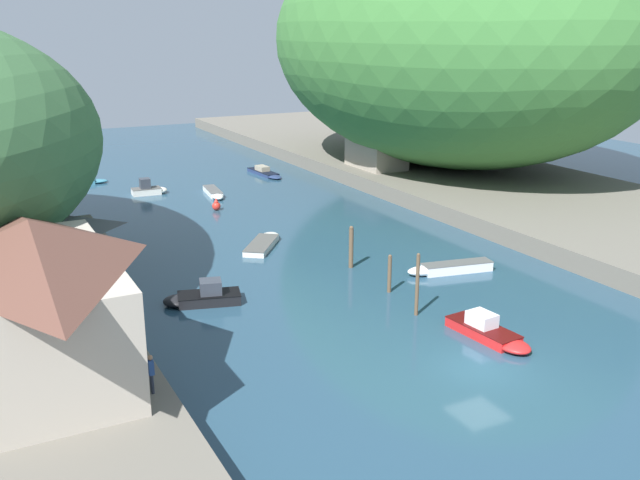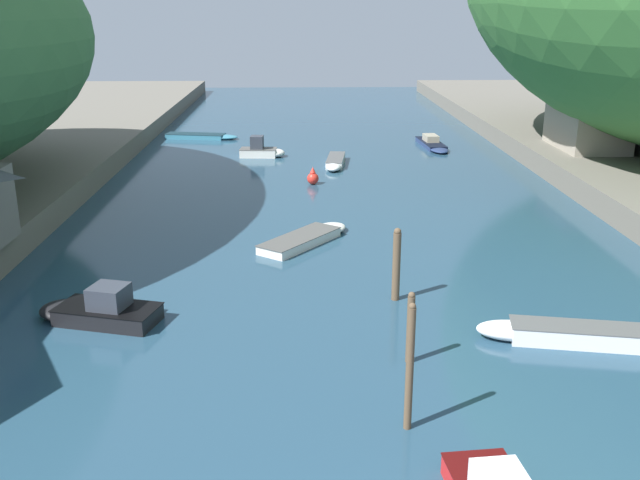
{
  "view_description": "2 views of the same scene",
  "coord_description": "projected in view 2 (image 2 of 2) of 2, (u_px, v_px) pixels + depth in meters",
  "views": [
    {
      "loc": [
        -21.43,
        -24.28,
        15.93
      ],
      "look_at": [
        -1.22,
        14.69,
        2.75
      ],
      "focal_mm": 40.0,
      "sensor_mm": 36.0,
      "label": 1
    },
    {
      "loc": [
        -1.93,
        -10.02,
        11.04
      ],
      "look_at": [
        -1.1,
        16.59,
        2.33
      ],
      "focal_mm": 40.0,
      "sensor_mm": 36.0,
      "label": 2
    }
  ],
  "objects": [
    {
      "name": "water_surface",
      "position": [
        332.0,
        206.0,
        41.51
      ],
      "size": [
        130.0,
        130.0,
        0.0
      ],
      "primitive_type": "plane",
      "color": "#234256",
      "rests_on": "ground"
    },
    {
      "name": "boat_yellow_tender",
      "position": [
        262.0,
        150.0,
        55.16
      ],
      "size": [
        3.55,
        1.75,
        1.61
      ],
      "rotation": [
        0.0,
        0.0,
        4.64
      ],
      "color": "silver",
      "rests_on": "water_surface"
    },
    {
      "name": "boat_far_right_bank",
      "position": [
        335.0,
        162.0,
        51.96
      ],
      "size": [
        1.78,
        5.41,
        0.54
      ],
      "rotation": [
        0.0,
        0.0,
        3.02
      ],
      "color": "white",
      "rests_on": "water_surface"
    },
    {
      "name": "boat_far_upstream",
      "position": [
        97.0,
        310.0,
        26.18
      ],
      "size": [
        4.87,
        2.86,
        1.44
      ],
      "rotation": [
        0.0,
        0.0,
        1.3
      ],
      "color": "black",
      "rests_on": "water_surface"
    },
    {
      "name": "boat_moored_right",
      "position": [
        560.0,
        334.0,
        24.58
      ],
      "size": [
        6.16,
        2.34,
        0.65
      ],
      "rotation": [
        0.0,
        0.0,
        1.38
      ],
      "color": "white",
      "rests_on": "water_surface"
    },
    {
      "name": "channel_buoy_near",
      "position": [
        313.0,
        177.0,
        46.56
      ],
      "size": [
        0.77,
        0.77,
        1.15
      ],
      "color": "red",
      "rests_on": "water_surface"
    },
    {
      "name": "mooring_post_middle",
      "position": [
        396.0,
        264.0,
        27.81
      ],
      "size": [
        0.31,
        0.31,
        2.97
      ],
      "color": "brown",
      "rests_on": "water_surface"
    },
    {
      "name": "boat_mid_channel",
      "position": [
        309.0,
        237.0,
        35.22
      ],
      "size": [
        4.86,
        5.67,
        0.46
      ],
      "rotation": [
        0.0,
        0.0,
        5.63
      ],
      "color": "silver",
      "rests_on": "water_surface"
    },
    {
      "name": "boat_cabin_cruiser",
      "position": [
        204.0,
        136.0,
        62.86
      ],
      "size": [
        6.61,
        2.69,
        0.41
      ],
      "rotation": [
        0.0,
        0.0,
        4.52
      ],
      "color": "teal",
      "rests_on": "water_surface"
    },
    {
      "name": "boat_near_quay",
      "position": [
        433.0,
        144.0,
        58.86
      ],
      "size": [
        1.89,
        6.53,
        0.92
      ],
      "rotation": [
        0.0,
        0.0,
        3.21
      ],
      "color": "navy",
      "rests_on": "water_surface"
    },
    {
      "name": "mooring_post_nearest",
      "position": [
        410.0,
        367.0,
        19.05
      ],
      "size": [
        0.21,
        0.21,
        3.74
      ],
      "color": "brown",
      "rests_on": "water_surface"
    },
    {
      "name": "mooring_post_second",
      "position": [
        410.0,
        327.0,
        22.92
      ],
      "size": [
        0.25,
        0.25,
        2.46
      ],
      "color": "brown",
      "rests_on": "water_surface"
    },
    {
      "name": "right_bank_cottage",
      "position": [
        589.0,
        115.0,
        50.31
      ],
      "size": [
        4.35,
        7.19,
        4.58
      ],
      "color": "gray",
      "rests_on": "right_bank"
    }
  ]
}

